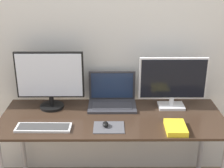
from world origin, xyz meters
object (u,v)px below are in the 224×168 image
(monitor_left, at_px, (50,79))
(book, at_px, (176,128))
(monitor_right, at_px, (173,82))
(laptop, at_px, (111,97))
(mouse, at_px, (106,124))
(keyboard, at_px, (43,128))

(monitor_left, distance_m, book, 0.99)
(monitor_right, relative_size, laptop, 1.38)
(monitor_left, height_order, book, monitor_left)
(monitor_left, relative_size, mouse, 7.90)
(monitor_right, distance_m, laptop, 0.49)
(mouse, bearing_deg, monitor_left, 143.29)
(monitor_left, xyz_separation_m, mouse, (0.42, -0.32, -0.22))
(monitor_right, xyz_separation_m, mouse, (-0.51, -0.32, -0.19))
(monitor_left, distance_m, laptop, 0.50)
(monitor_left, bearing_deg, laptop, 5.92)
(laptop, xyz_separation_m, mouse, (-0.04, -0.36, -0.04))
(keyboard, xyz_separation_m, mouse, (0.42, 0.02, 0.01))
(monitor_left, relative_size, laptop, 1.38)
(monitor_left, xyz_separation_m, keyboard, (0.00, -0.34, -0.23))
(monitor_right, height_order, mouse, monitor_right)
(mouse, bearing_deg, book, -5.25)
(monitor_right, distance_m, keyboard, 1.01)
(mouse, height_order, book, mouse)
(monitor_right, relative_size, mouse, 7.92)
(monitor_right, bearing_deg, monitor_left, -180.00)
(laptop, bearing_deg, mouse, -96.67)
(laptop, distance_m, keyboard, 0.61)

